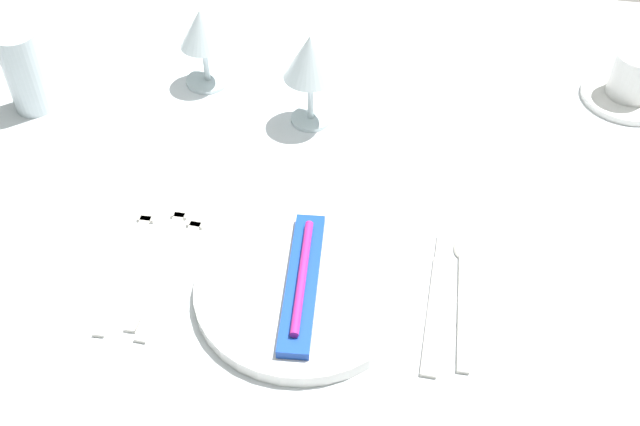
{
  "coord_description": "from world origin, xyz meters",
  "views": [
    {
      "loc": [
        0.08,
        -0.79,
        1.44
      ],
      "look_at": [
        -0.04,
        -0.11,
        0.76
      ],
      "focal_mm": 42.07,
      "sensor_mm": 36.0,
      "label": 1
    }
  ],
  "objects_px": {
    "fork_inner": "(164,253)",
    "coffee_cup_left": "(637,75)",
    "wine_glass_centre": "(202,33)",
    "drink_tumbler": "(27,76)",
    "fork_outer": "(178,262)",
    "wine_glass_right": "(310,60)",
    "spoon_soup": "(464,283)",
    "dinner_plate": "(303,290)",
    "fork_salad": "(131,256)",
    "dinner_knife": "(436,304)",
    "toothbrush_package": "(302,281)"
  },
  "relations": [
    {
      "from": "fork_outer",
      "to": "coffee_cup_left",
      "type": "xyz_separation_m",
      "value": [
        0.59,
        0.45,
        0.04
      ]
    },
    {
      "from": "fork_outer",
      "to": "fork_inner",
      "type": "height_order",
      "value": "same"
    },
    {
      "from": "fork_outer",
      "to": "coffee_cup_left",
      "type": "bearing_deg",
      "value": 37.35
    },
    {
      "from": "wine_glass_right",
      "to": "toothbrush_package",
      "type": "bearing_deg",
      "value": -81.21
    },
    {
      "from": "toothbrush_package",
      "to": "wine_glass_centre",
      "type": "xyz_separation_m",
      "value": [
        -0.23,
        0.4,
        0.06
      ]
    },
    {
      "from": "fork_salad",
      "to": "spoon_soup",
      "type": "height_order",
      "value": "spoon_soup"
    },
    {
      "from": "fork_salad",
      "to": "dinner_knife",
      "type": "height_order",
      "value": "same"
    },
    {
      "from": "fork_salad",
      "to": "wine_glass_right",
      "type": "distance_m",
      "value": 0.37
    },
    {
      "from": "fork_inner",
      "to": "fork_salad",
      "type": "xyz_separation_m",
      "value": [
        -0.04,
        -0.01,
        0.0
      ]
    },
    {
      "from": "fork_inner",
      "to": "wine_glass_right",
      "type": "height_order",
      "value": "wine_glass_right"
    },
    {
      "from": "coffee_cup_left",
      "to": "wine_glass_centre",
      "type": "relative_size",
      "value": 0.75
    },
    {
      "from": "spoon_soup",
      "to": "wine_glass_centre",
      "type": "xyz_separation_m",
      "value": [
        -0.42,
        0.35,
        0.09
      ]
    },
    {
      "from": "coffee_cup_left",
      "to": "drink_tumbler",
      "type": "xyz_separation_m",
      "value": [
        -0.91,
        -0.18,
        0.01
      ]
    },
    {
      "from": "fork_inner",
      "to": "spoon_soup",
      "type": "height_order",
      "value": "spoon_soup"
    },
    {
      "from": "wine_glass_centre",
      "to": "drink_tumbler",
      "type": "xyz_separation_m",
      "value": [
        -0.24,
        -0.11,
        -0.03
      ]
    },
    {
      "from": "toothbrush_package",
      "to": "coffee_cup_left",
      "type": "distance_m",
      "value": 0.64
    },
    {
      "from": "dinner_plate",
      "to": "spoon_soup",
      "type": "bearing_deg",
      "value": 14.54
    },
    {
      "from": "toothbrush_package",
      "to": "dinner_knife",
      "type": "relative_size",
      "value": 0.99
    },
    {
      "from": "dinner_plate",
      "to": "wine_glass_right",
      "type": "height_order",
      "value": "wine_glass_right"
    },
    {
      "from": "wine_glass_centre",
      "to": "fork_salad",
      "type": "bearing_deg",
      "value": -88.66
    },
    {
      "from": "fork_salad",
      "to": "dinner_knife",
      "type": "relative_size",
      "value": 1.05
    },
    {
      "from": "fork_outer",
      "to": "spoon_soup",
      "type": "distance_m",
      "value": 0.35
    },
    {
      "from": "toothbrush_package",
      "to": "fork_salad",
      "type": "height_order",
      "value": "toothbrush_package"
    },
    {
      "from": "spoon_soup",
      "to": "fork_salad",
      "type": "bearing_deg",
      "value": -176.07
    },
    {
      "from": "dinner_knife",
      "to": "wine_glass_centre",
      "type": "bearing_deg",
      "value": 134.87
    },
    {
      "from": "spoon_soup",
      "to": "wine_glass_right",
      "type": "height_order",
      "value": "wine_glass_right"
    },
    {
      "from": "fork_inner",
      "to": "coffee_cup_left",
      "type": "height_order",
      "value": "coffee_cup_left"
    },
    {
      "from": "spoon_soup",
      "to": "coffee_cup_left",
      "type": "bearing_deg",
      "value": 60.55
    },
    {
      "from": "toothbrush_package",
      "to": "spoon_soup",
      "type": "height_order",
      "value": "toothbrush_package"
    },
    {
      "from": "spoon_soup",
      "to": "wine_glass_centre",
      "type": "height_order",
      "value": "wine_glass_centre"
    },
    {
      "from": "fork_inner",
      "to": "coffee_cup_left",
      "type": "distance_m",
      "value": 0.76
    },
    {
      "from": "dinner_plate",
      "to": "coffee_cup_left",
      "type": "distance_m",
      "value": 0.64
    },
    {
      "from": "dinner_knife",
      "to": "wine_glass_centre",
      "type": "relative_size",
      "value": 1.65
    },
    {
      "from": "coffee_cup_left",
      "to": "dinner_knife",
      "type": "bearing_deg",
      "value": -120.35
    },
    {
      "from": "dinner_plate",
      "to": "dinner_knife",
      "type": "distance_m",
      "value": 0.16
    },
    {
      "from": "dinner_plate",
      "to": "fork_salad",
      "type": "xyz_separation_m",
      "value": [
        -0.22,
        0.02,
        -0.01
      ]
    },
    {
      "from": "fork_inner",
      "to": "wine_glass_centre",
      "type": "height_order",
      "value": "wine_glass_centre"
    },
    {
      "from": "dinner_knife",
      "to": "drink_tumbler",
      "type": "xyz_separation_m",
      "value": [
        -0.63,
        0.28,
        0.05
      ]
    },
    {
      "from": "toothbrush_package",
      "to": "fork_outer",
      "type": "relative_size",
      "value": 0.94
    },
    {
      "from": "coffee_cup_left",
      "to": "wine_glass_right",
      "type": "height_order",
      "value": "wine_glass_right"
    },
    {
      "from": "fork_outer",
      "to": "fork_inner",
      "type": "relative_size",
      "value": 1.0
    },
    {
      "from": "spoon_soup",
      "to": "drink_tumbler",
      "type": "height_order",
      "value": "drink_tumbler"
    },
    {
      "from": "fork_salad",
      "to": "drink_tumbler",
      "type": "relative_size",
      "value": 1.76
    },
    {
      "from": "coffee_cup_left",
      "to": "wine_glass_centre",
      "type": "bearing_deg",
      "value": -173.94
    },
    {
      "from": "spoon_soup",
      "to": "coffee_cup_left",
      "type": "xyz_separation_m",
      "value": [
        0.24,
        0.42,
        0.04
      ]
    },
    {
      "from": "coffee_cup_left",
      "to": "wine_glass_right",
      "type": "distance_m",
      "value": 0.5
    },
    {
      "from": "dinner_plate",
      "to": "fork_inner",
      "type": "height_order",
      "value": "dinner_plate"
    },
    {
      "from": "wine_glass_centre",
      "to": "drink_tumbler",
      "type": "bearing_deg",
      "value": -156.1
    },
    {
      "from": "fork_salad",
      "to": "coffee_cup_left",
      "type": "distance_m",
      "value": 0.79
    },
    {
      "from": "dinner_knife",
      "to": "spoon_soup",
      "type": "xyz_separation_m",
      "value": [
        0.03,
        0.04,
        -0.0
      ]
    }
  ]
}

